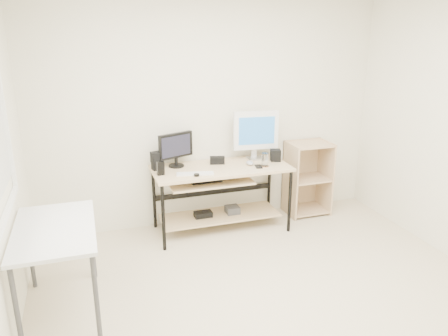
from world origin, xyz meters
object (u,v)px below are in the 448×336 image
shelf_unit (306,177)px  white_imac (256,132)px  desk (219,185)px  side_table (55,237)px  audio_controller (161,168)px  black_monitor (176,148)px

shelf_unit → white_imac: (-0.68, 0.00, 0.62)m
desk → white_imac: (0.50, 0.16, 0.54)m
desk → side_table: size_ratio=1.50×
shelf_unit → audio_controller: shelf_unit is taller
side_table → audio_controller: (1.00, 0.99, 0.15)m
side_table → audio_controller: bearing=44.6°
desk → shelf_unit: bearing=7.8°
desk → white_imac: white_imac is taller
audio_controller → white_imac: bearing=3.8°
shelf_unit → audio_controller: bearing=-172.8°
shelf_unit → black_monitor: black_monitor is taller
desk → white_imac: size_ratio=2.68×
side_table → desk: bearing=32.7°
desk → black_monitor: (-0.44, 0.16, 0.43)m
shelf_unit → black_monitor: (-1.61, 0.00, 0.51)m
black_monitor → shelf_unit: bearing=-21.2°
desk → audio_controller: 0.72m
desk → shelf_unit: shelf_unit is taller
desk → black_monitor: black_monitor is taller
desk → audio_controller: (-0.65, -0.07, 0.28)m
white_imac → side_table: bearing=-145.4°
shelf_unit → black_monitor: size_ratio=2.26×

